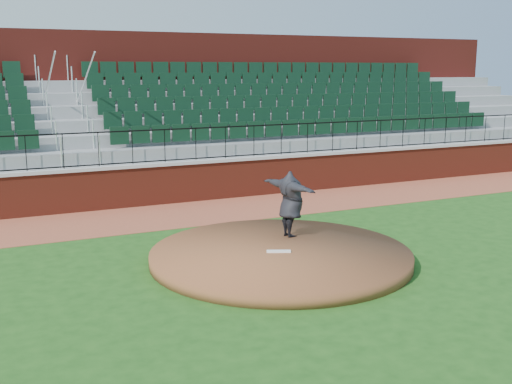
{
  "coord_description": "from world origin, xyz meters",
  "views": [
    {
      "loc": [
        -6.12,
        -11.5,
        4.14
      ],
      "look_at": [
        0.0,
        1.5,
        1.3
      ],
      "focal_mm": 44.06,
      "sensor_mm": 36.0,
      "label": 1
    }
  ],
  "objects": [
    {
      "name": "concourse_wall",
      "position": [
        0.0,
        12.52,
        2.75
      ],
      "size": [
        34.0,
        0.5,
        5.5
      ],
      "primitive_type": "cube",
      "color": "maroon",
      "rests_on": "ground"
    },
    {
      "name": "pitchers_mound",
      "position": [
        -0.04,
        0.17,
        0.12
      ],
      "size": [
        5.67,
        5.67,
        0.25
      ],
      "primitive_type": "cylinder",
      "color": "brown",
      "rests_on": "ground"
    },
    {
      "name": "ground",
      "position": [
        0.0,
        0.0,
        0.0
      ],
      "size": [
        90.0,
        90.0,
        0.0
      ],
      "primitive_type": "plane",
      "color": "#1C4914",
      "rests_on": "ground"
    },
    {
      "name": "seating_stands",
      "position": [
        0.0,
        9.72,
        2.3
      ],
      "size": [
        34.0,
        5.1,
        4.6
      ],
      "primitive_type": null,
      "color": "gray",
      "rests_on": "ground"
    },
    {
      "name": "wall_railing",
      "position": [
        0.0,
        7.0,
        1.8
      ],
      "size": [
        34.0,
        0.05,
        1.0
      ],
      "primitive_type": null,
      "color": "black",
      "rests_on": "wall_cap"
    },
    {
      "name": "field_wall",
      "position": [
        0.0,
        7.0,
        0.6
      ],
      "size": [
        34.0,
        0.35,
        1.2
      ],
      "primitive_type": "cube",
      "color": "maroon",
      "rests_on": "ground"
    },
    {
      "name": "pitcher",
      "position": [
        0.7,
        1.09,
        1.03
      ],
      "size": [
        0.8,
        1.97,
        1.56
      ],
      "primitive_type": "imported",
      "rotation": [
        0.0,
        0.0,
        1.72
      ],
      "color": "black",
      "rests_on": "pitchers_mound"
    },
    {
      "name": "pitching_rubber",
      "position": [
        -0.14,
        0.05,
        0.27
      ],
      "size": [
        0.53,
        0.33,
        0.03
      ],
      "primitive_type": "cube",
      "rotation": [
        0.0,
        0.0,
        -0.42
      ],
      "color": "white",
      "rests_on": "pitchers_mound"
    },
    {
      "name": "warning_track",
      "position": [
        0.0,
        5.4,
        0.01
      ],
      "size": [
        34.0,
        3.2,
        0.01
      ],
      "primitive_type": "cube",
      "color": "brown",
      "rests_on": "ground"
    },
    {
      "name": "wall_cap",
      "position": [
        0.0,
        7.0,
        1.25
      ],
      "size": [
        34.0,
        0.45,
        0.1
      ],
      "primitive_type": "cube",
      "color": "#B7B7B7",
      "rests_on": "field_wall"
    }
  ]
}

